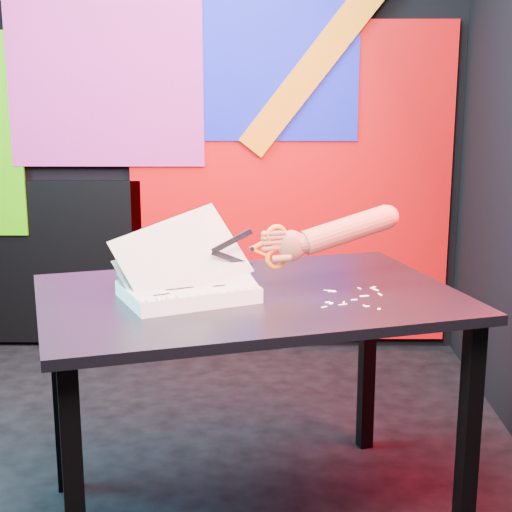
{
  "coord_description": "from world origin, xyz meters",
  "views": [
    {
      "loc": [
        0.52,
        -2.42,
        1.39
      ],
      "look_at": [
        0.5,
        -0.17,
        0.87
      ],
      "focal_mm": 55.0,
      "sensor_mm": 36.0,
      "label": 1
    }
  ],
  "objects": [
    {
      "name": "room",
      "position": [
        0.0,
        0.0,
        1.35
      ],
      "size": [
        3.01,
        3.01,
        2.71
      ],
      "color": "black",
      "rests_on": "ground"
    },
    {
      "name": "backdrop",
      "position": [
        0.06,
        1.46,
        0.96
      ],
      "size": [
        2.88,
        0.05,
        2.08
      ],
      "color": "#BF0608",
      "rests_on": "ground"
    },
    {
      "name": "work_table",
      "position": [
        0.48,
        -0.15,
        0.66
      ],
      "size": [
        1.43,
        1.15,
        0.75
      ],
      "rotation": [
        0.0,
        0.0,
        0.3
      ],
      "color": "black",
      "rests_on": "ground"
    },
    {
      "name": "printout_stack",
      "position": [
        0.29,
        -0.21,
        0.78
      ],
      "size": [
        0.46,
        0.4,
        0.28
      ],
      "rotation": [
        0.0,
        0.0,
        0.44
      ],
      "color": "white",
      "rests_on": "work_table"
    },
    {
      "name": "scissors",
      "position": [
        0.54,
        -0.11,
        0.88
      ],
      "size": [
        0.23,
        0.09,
        0.14
      ],
      "rotation": [
        0.0,
        0.0,
        0.34
      ],
      "color": "#ACB3BF",
      "rests_on": "printout_stack"
    },
    {
      "name": "hand_forearm",
      "position": [
        0.75,
        -0.04,
        0.92
      ],
      "size": [
        0.43,
        0.19,
        0.16
      ],
      "rotation": [
        0.0,
        0.0,
        0.34
      ],
      "color": "brown",
      "rests_on": "work_table"
    },
    {
      "name": "paper_clippings",
      "position": [
        0.78,
        -0.19,
        0.75
      ],
      "size": [
        0.19,
        0.25,
        0.0
      ],
      "color": "white",
      "rests_on": "work_table"
    }
  ]
}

